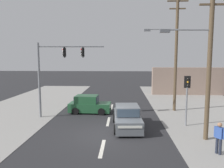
% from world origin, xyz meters
% --- Properties ---
extents(ground_plane, '(140.00, 140.00, 0.00)m').
position_xyz_m(ground_plane, '(0.00, 0.00, 0.00)').
color(ground_plane, '#28282B').
extents(lane_dash_near, '(0.20, 2.40, 0.01)m').
position_xyz_m(lane_dash_near, '(0.00, -2.00, 0.00)').
color(lane_dash_near, silver).
rests_on(lane_dash_near, ground).
extents(lane_dash_mid, '(0.20, 2.40, 0.01)m').
position_xyz_m(lane_dash_mid, '(0.00, 3.00, 0.00)').
color(lane_dash_mid, silver).
rests_on(lane_dash_mid, ground).
extents(lane_dash_far, '(0.20, 2.40, 0.01)m').
position_xyz_m(lane_dash_far, '(0.00, 8.00, 0.00)').
color(lane_dash_far, silver).
rests_on(lane_dash_far, ground).
extents(kerb_left_verge, '(8.00, 40.00, 0.02)m').
position_xyz_m(kerb_left_verge, '(-8.50, 4.00, 0.01)').
color(kerb_left_verge, gray).
rests_on(kerb_left_verge, ground).
extents(utility_pole_foreground_right, '(3.78, 0.47, 8.81)m').
position_xyz_m(utility_pole_foreground_right, '(5.83, -0.45, 4.76)').
color(utility_pole_foreground_right, brown).
rests_on(utility_pole_foreground_right, ground).
extents(utility_pole_midground_right, '(3.78, 0.29, 10.18)m').
position_xyz_m(utility_pole_midground_right, '(5.69, 6.78, 5.46)').
color(utility_pole_midground_right, brown).
rests_on(utility_pole_midground_right, ground).
extents(traffic_signal_mast, '(5.28, 0.53, 6.00)m').
position_xyz_m(traffic_signal_mast, '(-4.31, 4.02, 4.15)').
color(traffic_signal_mast, slate).
rests_on(traffic_signal_mast, ground).
extents(pedestal_signal_right_kerb, '(0.44, 0.29, 3.56)m').
position_xyz_m(pedestal_signal_right_kerb, '(5.56, 2.19, 2.42)').
color(pedestal_signal_right_kerb, slate).
rests_on(pedestal_signal_right_kerb, ground).
extents(shopfront_wall_far, '(12.00, 1.00, 3.60)m').
position_xyz_m(shopfront_wall_far, '(11.00, 16.00, 1.80)').
color(shopfront_wall_far, gray).
rests_on(shopfront_wall_far, ground).
extents(sedan_receding_far, '(2.08, 4.33, 1.56)m').
position_xyz_m(sedan_receding_far, '(1.40, 1.57, 0.70)').
color(sedan_receding_far, slate).
rests_on(sedan_receding_far, ground).
extents(hatchback_kerbside_parked, '(3.70, 1.89, 1.53)m').
position_xyz_m(hatchback_kerbside_parked, '(-1.87, 5.65, 0.70)').
color(hatchback_kerbside_parked, '#235633').
rests_on(hatchback_kerbside_parked, ground).
extents(pedestrian_at_kerb, '(0.39, 0.47, 1.63)m').
position_xyz_m(pedestrian_at_kerb, '(5.86, -2.45, 0.93)').
color(pedestrian_at_kerb, '#232838').
rests_on(pedestrian_at_kerb, ground).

